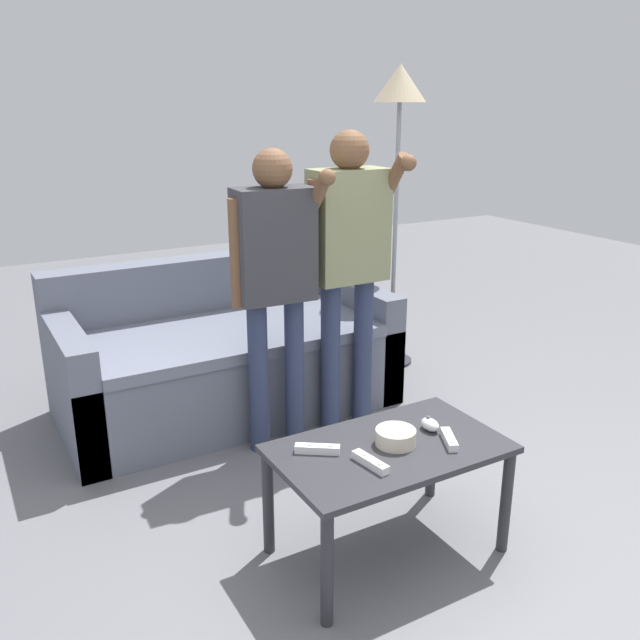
{
  "coord_description": "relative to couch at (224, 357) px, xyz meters",
  "views": [
    {
      "loc": [
        -1.46,
        -1.77,
        1.68
      ],
      "look_at": [
        -0.14,
        0.53,
        0.82
      ],
      "focal_mm": 37.67,
      "sensor_mm": 36.0,
      "label": 1
    }
  ],
  "objects": [
    {
      "name": "player_center",
      "position": [
        0.05,
        -0.58,
        0.64
      ],
      "size": [
        0.44,
        0.34,
        1.49
      ],
      "color": "#2D3856",
      "rests_on": "ground"
    },
    {
      "name": "player_right",
      "position": [
        0.48,
        -0.56,
        0.68
      ],
      "size": [
        0.46,
        0.36,
        1.56
      ],
      "color": "#2D3856",
      "rests_on": "ground"
    },
    {
      "name": "snack_bowl",
      "position": [
        0.07,
        -1.56,
        0.19
      ],
      "size": [
        0.15,
        0.15,
        0.06
      ],
      "primitive_type": "cylinder",
      "color": "beige",
      "rests_on": "coffee_table"
    },
    {
      "name": "floor_lamp",
      "position": [
        1.23,
        0.08,
        1.33
      ],
      "size": [
        0.32,
        0.32,
        1.9
      ],
      "color": "#2D2D33",
      "rests_on": "ground"
    },
    {
      "name": "game_remote_nunchuk",
      "position": [
        0.25,
        -1.53,
        0.18
      ],
      "size": [
        0.06,
        0.09,
        0.05
      ],
      "color": "white",
      "rests_on": "coffee_table"
    },
    {
      "name": "game_remote_wand_near",
      "position": [
        -0.1,
        -1.64,
        0.18
      ],
      "size": [
        0.06,
        0.17,
        0.03
      ],
      "color": "white",
      "rests_on": "coffee_table"
    },
    {
      "name": "coffee_table",
      "position": [
        0.04,
        -1.56,
        0.09
      ],
      "size": [
        0.87,
        0.51,
        0.46
      ],
      "color": "#2D2D33",
      "rests_on": "ground"
    },
    {
      "name": "couch",
      "position": [
        0.0,
        0.0,
        0.0
      ],
      "size": [
        1.82,
        0.92,
        0.82
      ],
      "color": "slate",
      "rests_on": "ground"
    },
    {
      "name": "game_remote_wand_far",
      "position": [
        -0.22,
        -1.47,
        0.18
      ],
      "size": [
        0.16,
        0.12,
        0.03
      ],
      "color": "white",
      "rests_on": "coffee_table"
    },
    {
      "name": "game_remote_wand_spare",
      "position": [
        0.25,
        -1.65,
        0.18
      ],
      "size": [
        0.1,
        0.15,
        0.03
      ],
      "color": "white",
      "rests_on": "coffee_table"
    },
    {
      "name": "ground_plane",
      "position": [
        0.16,
        -1.6,
        -0.3
      ],
      "size": [
        12.0,
        12.0,
        0.0
      ],
      "primitive_type": "plane",
      "color": "slate"
    }
  ]
}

